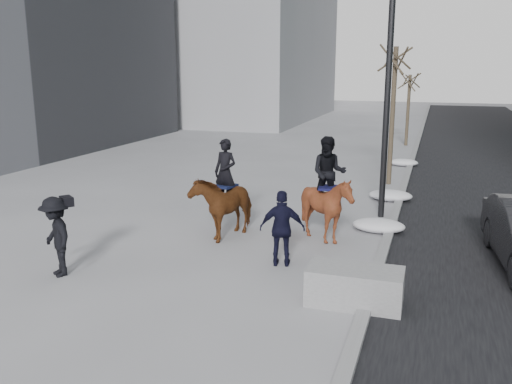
% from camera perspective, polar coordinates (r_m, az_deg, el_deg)
% --- Properties ---
extents(ground, '(120.00, 120.00, 0.00)m').
position_cam_1_polar(ground, '(12.39, -1.78, -7.98)').
color(ground, gray).
rests_on(ground, ground).
extents(curb, '(0.25, 90.00, 0.12)m').
position_cam_1_polar(curb, '(21.31, 15.34, 0.78)').
color(curb, gray).
rests_on(curb, ground).
extents(planter, '(1.81, 0.92, 0.72)m').
position_cam_1_polar(planter, '(10.65, 10.35, -9.76)').
color(planter, gray).
rests_on(planter, ground).
extents(tree_near, '(1.20, 1.20, 5.71)m').
position_cam_1_polar(tree_near, '(21.13, 14.20, 8.42)').
color(tree_near, '#3D2E24').
rests_on(tree_near, ground).
extents(tree_far, '(1.20, 1.20, 4.40)m').
position_cam_1_polar(tree_far, '(31.99, 15.73, 8.65)').
color(tree_far, '#393022').
rests_on(tree_far, ground).
extents(mounted_left, '(1.35, 2.16, 2.59)m').
position_cam_1_polar(mounted_left, '(14.46, -3.40, -0.87)').
color(mounted_left, '#4D250F').
rests_on(mounted_left, ground).
extents(mounted_right, '(1.63, 1.79, 2.73)m').
position_cam_1_polar(mounted_right, '(14.01, 7.48, -0.88)').
color(mounted_right, '#4D270F').
rests_on(mounted_right, ground).
extents(feeder, '(1.10, 0.96, 1.75)m').
position_cam_1_polar(feeder, '(12.27, 2.79, -3.86)').
color(feeder, black).
rests_on(feeder, ground).
extents(camera_crew, '(1.30, 1.19, 1.75)m').
position_cam_1_polar(camera_crew, '(12.45, -20.29, -4.40)').
color(camera_crew, black).
rests_on(camera_crew, ground).
extents(lamppost, '(0.25, 2.80, 9.09)m').
position_cam_1_polar(lamppost, '(16.01, 13.85, 14.70)').
color(lamppost, black).
rests_on(lamppost, ground).
extents(snow_piles, '(1.43, 16.02, 0.36)m').
position_cam_1_polar(snow_piles, '(17.94, 13.72, -1.06)').
color(snow_piles, silver).
rests_on(snow_piles, ground).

